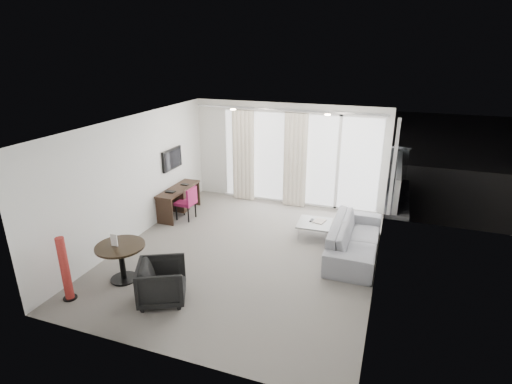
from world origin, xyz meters
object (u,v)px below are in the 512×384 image
(rattan_chair_b, at_px, (365,178))
(round_table, at_px, (122,263))
(coffee_table, at_px, (314,229))
(tub_armchair, at_px, (162,282))
(red_lamp, at_px, (65,269))
(desk, at_px, (179,201))
(desk_chair, at_px, (186,203))
(rattan_chair_a, at_px, (321,175))
(sofa, at_px, (355,238))

(rattan_chair_b, bearing_deg, round_table, -119.02)
(round_table, xyz_separation_m, rattan_chair_b, (3.57, 6.04, 0.10))
(coffee_table, bearing_deg, tub_armchair, -120.22)
(coffee_table, bearing_deg, red_lamp, -132.34)
(desk, relative_size, desk_chair, 1.79)
(red_lamp, bearing_deg, round_table, 58.42)
(red_lamp, relative_size, rattan_chair_a, 1.48)
(round_table, relative_size, sofa, 0.37)
(coffee_table, distance_m, sofa, 1.05)
(sofa, bearing_deg, rattan_chair_b, 2.51)
(red_lamp, xyz_separation_m, rattan_chair_a, (2.81, 6.88, -0.18))
(rattan_chair_a, height_order, rattan_chair_b, rattan_chair_b)
(rattan_chair_b, bearing_deg, sofa, -85.92)
(round_table, height_order, red_lamp, red_lamp)
(red_lamp, bearing_deg, rattan_chair_a, 67.78)
(tub_armchair, distance_m, rattan_chair_b, 6.84)
(red_lamp, distance_m, rattan_chair_a, 7.43)
(desk_chair, xyz_separation_m, rattan_chair_a, (2.59, 3.37, -0.02))
(tub_armchair, bearing_deg, rattan_chair_b, -48.82)
(red_lamp, bearing_deg, rattan_chair_b, 59.30)
(desk, bearing_deg, rattan_chair_b, 36.95)
(desk, height_order, round_table, round_table)
(desk_chair, bearing_deg, coffee_table, 4.68)
(desk, relative_size, sofa, 0.63)
(desk, distance_m, desk_chair, 0.36)
(desk, xyz_separation_m, round_table, (0.56, -2.94, 0.00))
(tub_armchair, bearing_deg, desk_chair, -4.15)
(round_table, xyz_separation_m, sofa, (3.73, 2.35, -0.01))
(desk, relative_size, rattan_chair_b, 1.64)
(round_table, height_order, rattan_chair_a, rattan_chair_a)
(red_lamp, xyz_separation_m, coffee_table, (3.31, 3.63, -0.39))
(desk_chair, xyz_separation_m, rattan_chair_b, (3.83, 3.31, 0.04))
(rattan_chair_b, bearing_deg, desk, -141.48)
(coffee_table, bearing_deg, sofa, -29.05)
(coffee_table, height_order, rattan_chair_b, rattan_chair_b)
(desk, height_order, desk_chair, desk_chair)
(desk, distance_m, red_lamp, 3.72)
(tub_armchair, bearing_deg, sofa, -72.73)
(rattan_chair_a, relative_size, rattan_chair_b, 0.86)
(desk, bearing_deg, tub_armchair, -64.34)
(desk, xyz_separation_m, rattan_chair_a, (2.89, 3.16, 0.04))
(rattan_chair_a, xyz_separation_m, rattan_chair_b, (1.24, -0.06, 0.06))
(tub_armchair, xyz_separation_m, sofa, (2.74, 2.64, -0.01))
(red_lamp, bearing_deg, coffee_table, 47.66)
(round_table, bearing_deg, coffee_table, 45.22)
(rattan_chair_a, distance_m, rattan_chair_b, 1.24)
(round_table, xyz_separation_m, tub_armchair, (1.00, -0.29, 0.00))
(round_table, distance_m, rattan_chair_a, 6.53)
(tub_armchair, bearing_deg, coffee_table, -56.93)
(sofa, distance_m, rattan_chair_b, 3.70)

